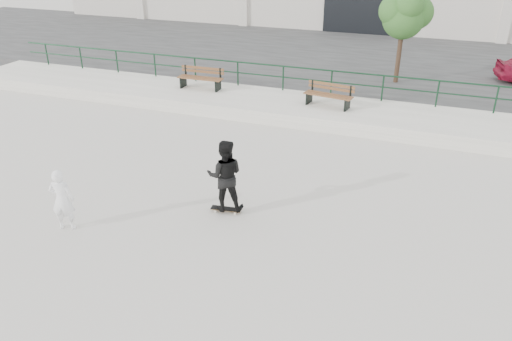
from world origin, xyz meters
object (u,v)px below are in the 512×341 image
at_px(tree, 405,13).
at_px(bench_right, 329,95).
at_px(bench_left, 201,78).
at_px(skateboard, 226,209).
at_px(seated_skater, 62,200).
at_px(standing_skater, 225,176).

bearing_deg(tree, bench_right, -115.95).
xyz_separation_m(bench_right, tree, (2.04, 4.18, 2.47)).
relative_size(bench_left, skateboard, 2.39).
bearing_deg(seated_skater, tree, -132.14).
bearing_deg(skateboard, seated_skater, -155.94).
xyz_separation_m(tree, standing_skater, (-2.89, -11.85, -2.36)).
height_order(tree, standing_skater, tree).
bearing_deg(standing_skater, seated_skater, 12.93).
height_order(bench_right, seated_skater, seated_skater).
distance_m(bench_left, standing_skater, 9.28).
height_order(tree, skateboard, tree).
bearing_deg(bench_left, tree, 25.79).
distance_m(bench_left, skateboard, 9.32).
bearing_deg(bench_left, seated_skater, -83.66).
relative_size(tree, seated_skater, 2.45).
distance_m(bench_right, skateboard, 7.76).
bearing_deg(standing_skater, bench_right, -115.46).
xyz_separation_m(bench_left, skateboard, (4.62, -8.04, -0.86)).
bearing_deg(standing_skater, tree, -122.80).
relative_size(bench_left, standing_skater, 1.02).
distance_m(bench_left, seated_skater, 10.19).
bearing_deg(bench_right, standing_skater, -86.94).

